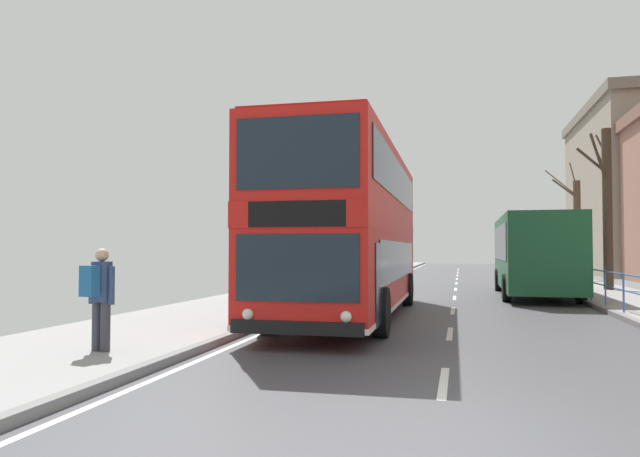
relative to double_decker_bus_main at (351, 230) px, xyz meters
The scene contains 6 objects.
ground 10.30m from the double_decker_bus_main, 79.07° to the right, with size 15.80×140.00×0.20m.
double_decker_bus_main is the anchor object (origin of this frame).
background_bus_far_lane 10.41m from the double_decker_bus_main, 57.17° to the left, with size 2.76×9.37×3.07m.
pedestrian_with_backpack 7.62m from the double_decker_bus_main, 113.06° to the right, with size 0.55×0.57×1.70m.
bare_tree_far_00 20.99m from the double_decker_bus_main, 64.44° to the left, with size 1.73×2.72×6.62m.
bare_tree_far_02 14.37m from the double_decker_bus_main, 51.75° to the left, with size 1.46×2.06×6.78m.
Camera 1 is at (0.24, -5.68, 1.82)m, focal length 32.98 mm.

